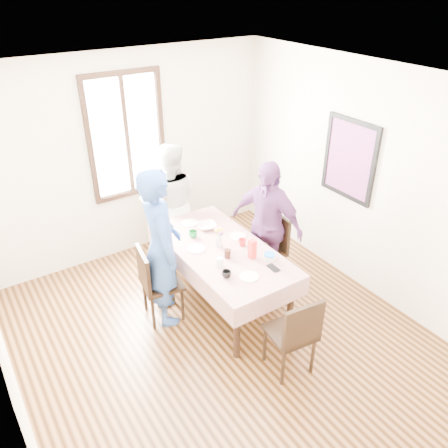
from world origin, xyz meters
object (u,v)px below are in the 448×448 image
at_px(chair_near, 290,332).
at_px(person_left, 161,248).
at_px(chair_right, 265,250).
at_px(chair_far, 173,227).
at_px(chair_left, 162,283).
at_px(person_far, 172,204).
at_px(person_right, 266,225).
at_px(dining_table, 222,276).

distance_m(chair_near, person_left, 1.60).
height_order(chair_right, chair_far, same).
bearing_deg(person_left, chair_far, -18.97).
bearing_deg(chair_near, chair_far, 97.21).
distance_m(chair_right, person_left, 1.43).
distance_m(chair_left, person_far, 1.28).
relative_size(chair_right, chair_near, 1.00).
relative_size(chair_near, person_right, 0.55).
distance_m(chair_far, person_far, 0.36).
bearing_deg(person_right, chair_right, 69.62).
relative_size(chair_right, person_right, 0.55).
bearing_deg(person_right, chair_far, -170.35).
xyz_separation_m(chair_near, person_left, (-0.67, 1.37, 0.46)).
bearing_deg(person_right, dining_table, -105.67).
height_order(chair_far, person_far, person_far).
xyz_separation_m(chair_left, chair_right, (1.37, -0.11, 0.00)).
bearing_deg(chair_right, chair_left, 93.35).
bearing_deg(chair_left, chair_right, 94.65).
distance_m(dining_table, person_left, 0.87).
bearing_deg(chair_far, person_far, 95.71).
relative_size(dining_table, person_left, 0.96).
distance_m(dining_table, chair_near, 1.21).
bearing_deg(person_left, chair_left, 103.60).
bearing_deg(chair_left, person_left, 99.24).
relative_size(person_far, person_right, 0.99).
relative_size(chair_far, person_far, 0.56).
bearing_deg(chair_near, chair_right, 68.74).
relative_size(chair_far, person_right, 0.55).
bearing_deg(chair_right, chair_near, 159.47).
height_order(chair_right, person_far, person_far).
xyz_separation_m(chair_far, person_left, (-0.67, -1.04, 0.46)).
xyz_separation_m(chair_left, person_left, (0.02, 0.00, 0.46)).
xyz_separation_m(chair_left, chair_near, (0.69, -1.37, 0.00)).
height_order(dining_table, chair_right, chair_right).
bearing_deg(chair_near, person_right, 69.38).
xyz_separation_m(chair_left, person_right, (1.35, -0.11, 0.37)).
height_order(chair_left, chair_near, same).
height_order(chair_near, person_far, person_far).
height_order(chair_left, chair_right, same).
xyz_separation_m(chair_right, person_left, (-1.35, 0.11, 0.46)).
bearing_deg(chair_far, chair_near, 95.71).
bearing_deg(person_right, person_left, -115.09).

